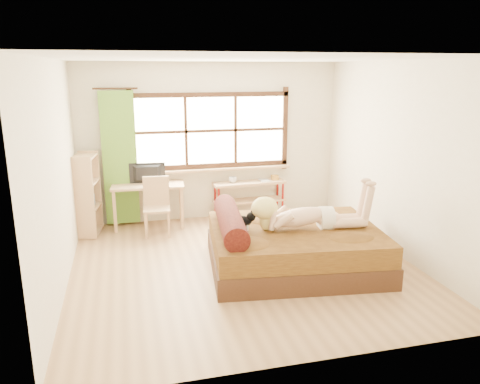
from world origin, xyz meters
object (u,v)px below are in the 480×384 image
object	(u,v)px
kitten	(241,220)
pipe_shelf	(250,191)
woman	(308,204)
chair	(157,203)
desk	(148,190)
bookshelf	(87,194)
bed	(291,246)

from	to	relation	value
kitten	pipe_shelf	xyz separation A→B (m)	(0.72, 2.18, -0.21)
woman	chair	distance (m)	2.62
desk	kitten	bearing A→B (deg)	-58.17
kitten	pipe_shelf	size ratio (longest dim) A/B	0.25
chair	bookshelf	size ratio (longest dim) A/B	0.71
woman	kitten	xyz separation A→B (m)	(-0.87, 0.15, -0.20)
desk	chair	world-z (taller)	chair
bed	chair	xyz separation A→B (m)	(-1.62, 1.79, 0.21)
kitten	desk	world-z (taller)	kitten
pipe_shelf	bookshelf	xyz separation A→B (m)	(-2.74, -0.28, 0.19)
desk	pipe_shelf	size ratio (longest dim) A/B	0.93
chair	bookshelf	bearing A→B (deg)	173.25
woman	chair	world-z (taller)	woman
kitten	desk	distance (m)	2.32
woman	chair	xyz separation A→B (m)	(-1.83, 1.84, -0.37)
chair	woman	bearing A→B (deg)	-40.76
bed	desk	world-z (taller)	bed
pipe_shelf	bookshelf	bearing A→B (deg)	-177.39
bed	desk	size ratio (longest dim) A/B	1.98
bookshelf	chair	bearing A→B (deg)	-2.41
chair	desk	bearing A→B (deg)	110.74
kitten	bookshelf	bearing A→B (deg)	143.32
kitten	chair	world-z (taller)	chair
woman	pipe_shelf	bearing A→B (deg)	100.41
woman	desk	world-z (taller)	woman
woman	bookshelf	world-z (taller)	bookshelf
kitten	pipe_shelf	bearing A→B (deg)	78.46
bed	kitten	size ratio (longest dim) A/B	7.24
desk	pipe_shelf	world-z (taller)	desk
pipe_shelf	bookshelf	world-z (taller)	bookshelf
woman	desk	bearing A→B (deg)	137.85
woman	bookshelf	bearing A→B (deg)	151.23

